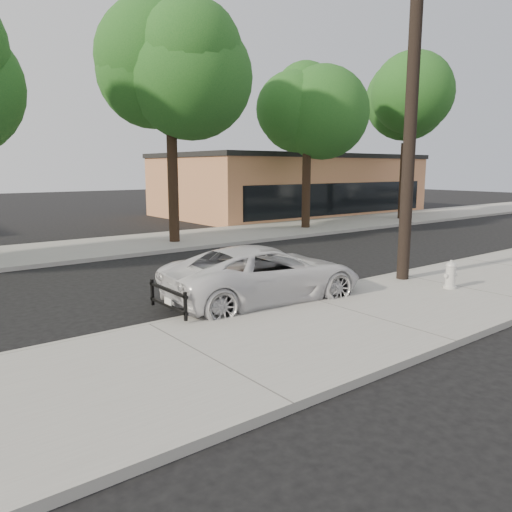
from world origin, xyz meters
The scene contains 12 objects.
ground centered at (0.00, 0.00, 0.00)m, with size 120.00×120.00×0.00m, color black.
near_sidewalk centered at (0.00, -4.30, 0.07)m, with size 90.00×4.40×0.15m, color gray.
far_sidewalk centered at (0.00, 8.50, 0.07)m, with size 90.00×5.00×0.15m, color gray.
curb_near centered at (0.00, -2.10, 0.07)m, with size 90.00×0.12×0.16m, color #9E9B93.
building_main centered at (16.00, 16.00, 2.00)m, with size 18.00×10.00×4.00m, color tan.
utility_pole centered at (3.60, -2.70, 4.70)m, with size 1.40×0.34×9.00m.
tree_c centered at (2.22, 7.64, 6.91)m, with size 4.96×4.80×9.55m.
tree_d centered at (10.20, 7.95, 6.37)m, with size 4.50×4.35×8.75m.
tree_e centered at (18.21, 7.74, 6.70)m, with size 4.80×4.65×9.25m.
police_cruiser centered at (-0.74, -1.80, 0.70)m, with size 2.32×5.04×1.40m, color silver.
fire_hydrant centered at (3.61, -4.17, 0.49)m, with size 0.38×0.34×0.70m.
traffic_cone centered at (-0.34, -2.50, 0.53)m, with size 0.48×0.48×0.78m.
Camera 1 is at (-8.23, -11.14, 3.27)m, focal length 35.00 mm.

